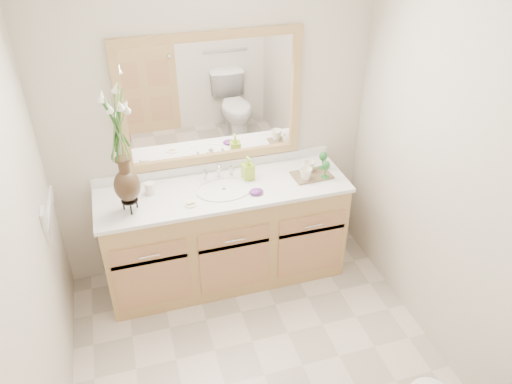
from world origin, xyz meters
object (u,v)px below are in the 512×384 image
object	(u,v)px
soap_bottle	(248,169)
tray	(312,175)
flower_vase	(119,135)
tumbler	(150,188)

from	to	relation	value
soap_bottle	tray	world-z (taller)	soap_bottle
flower_vase	soap_bottle	size ratio (longest dim) A/B	5.04
tumbler	tray	xyz separation A→B (m)	(1.20, -0.10, -0.04)
soap_bottle	tray	xyz separation A→B (m)	(0.47, -0.10, -0.08)
flower_vase	tray	bearing A→B (deg)	2.93
flower_vase	tumbler	bearing A→B (deg)	48.70
tumbler	tray	world-z (taller)	tumbler
flower_vase	soap_bottle	bearing A→B (deg)	10.94
flower_vase	soap_bottle	distance (m)	1.02
soap_bottle	flower_vase	bearing A→B (deg)	-175.76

